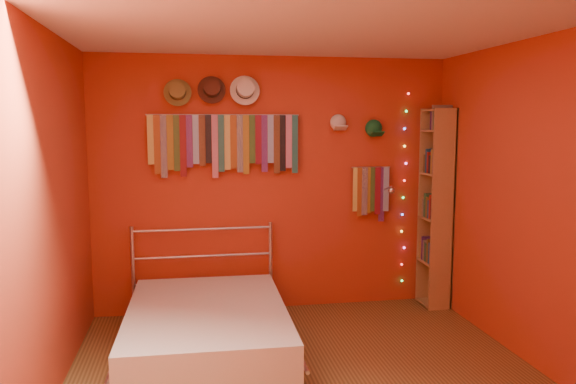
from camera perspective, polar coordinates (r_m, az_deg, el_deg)
back_wall at (r=5.55m, az=-1.49°, el=0.74°), size 3.50×0.02×2.50m
right_wall at (r=4.55m, az=24.51°, el=-1.31°), size 0.02×3.50×2.50m
left_wall at (r=3.86m, az=-23.82°, el=-2.69°), size 0.02×3.50×2.50m
ceiling at (r=3.84m, az=2.57°, el=16.60°), size 3.50×3.50×0.02m
tie_rack at (r=5.40m, az=-6.48°, el=5.13°), size 1.45×0.03×0.60m
small_tie_rack at (r=5.72m, az=8.45°, el=0.20°), size 0.40×0.03×0.56m
fedora_olive at (r=5.36m, az=-11.17°, el=9.98°), size 0.26×0.14×0.25m
fedora_brown at (r=5.37m, az=-7.76°, el=10.34°), size 0.26×0.14×0.26m
fedora_white at (r=5.39m, az=-4.37°, el=10.36°), size 0.28×0.15×0.28m
cap_white at (r=5.59m, az=5.12°, el=7.04°), size 0.17×0.21×0.17m
cap_green at (r=5.70m, az=8.70°, el=6.41°), size 0.18×0.22×0.18m
fairy_lights at (r=5.87m, az=11.71°, el=0.29°), size 0.06×0.02×1.96m
reading_lamp at (r=5.62m, az=10.34°, el=0.18°), size 0.07×0.28×0.08m
bookshelf at (r=5.85m, az=15.12°, el=-1.46°), size 0.25×0.34×2.00m
bed at (r=4.71m, az=-8.21°, el=-13.53°), size 1.38×1.87×0.89m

